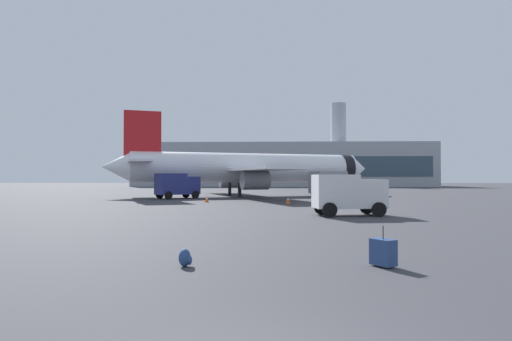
{
  "coord_description": "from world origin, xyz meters",
  "views": [
    {
      "loc": [
        0.18,
        -5.01,
        2.39
      ],
      "look_at": [
        -1.06,
        30.56,
        3.0
      ],
      "focal_mm": 30.17,
      "sensor_mm": 36.0,
      "label": 1
    }
  ],
  "objects_px": {
    "fuel_truck": "(333,183)",
    "safety_cone_mid": "(288,200)",
    "safety_cone_near": "(207,199)",
    "rolling_suitcase": "(383,252)",
    "airplane_at_gate": "(248,168)",
    "cargo_van": "(348,193)",
    "traveller_backpack": "(185,258)",
    "service_truck": "(177,185)"
  },
  "relations": [
    {
      "from": "service_truck",
      "to": "safety_cone_mid",
      "type": "relative_size",
      "value": 7.97
    },
    {
      "from": "fuel_truck",
      "to": "traveller_backpack",
      "type": "distance_m",
      "value": 43.97
    },
    {
      "from": "rolling_suitcase",
      "to": "traveller_backpack",
      "type": "bearing_deg",
      "value": -178.02
    },
    {
      "from": "fuel_truck",
      "to": "rolling_suitcase",
      "type": "relative_size",
      "value": 5.83
    },
    {
      "from": "airplane_at_gate",
      "to": "safety_cone_mid",
      "type": "relative_size",
      "value": 53.93
    },
    {
      "from": "safety_cone_near",
      "to": "airplane_at_gate",
      "type": "bearing_deg",
      "value": 76.83
    },
    {
      "from": "fuel_truck",
      "to": "safety_cone_near",
      "type": "distance_m",
      "value": 18.76
    },
    {
      "from": "airplane_at_gate",
      "to": "cargo_van",
      "type": "relative_size",
      "value": 7.48
    },
    {
      "from": "airplane_at_gate",
      "to": "safety_cone_near",
      "type": "bearing_deg",
      "value": -103.17
    },
    {
      "from": "fuel_truck",
      "to": "traveller_backpack",
      "type": "bearing_deg",
      "value": -103.28
    },
    {
      "from": "cargo_van",
      "to": "traveller_backpack",
      "type": "bearing_deg",
      "value": -114.35
    },
    {
      "from": "service_truck",
      "to": "traveller_backpack",
      "type": "relative_size",
      "value": 10.65
    },
    {
      "from": "airplane_at_gate",
      "to": "cargo_van",
      "type": "distance_m",
      "value": 29.67
    },
    {
      "from": "fuel_truck",
      "to": "rolling_suitcase",
      "type": "height_order",
      "value": "fuel_truck"
    },
    {
      "from": "airplane_at_gate",
      "to": "traveller_backpack",
      "type": "bearing_deg",
      "value": -89.03
    },
    {
      "from": "fuel_truck",
      "to": "safety_cone_mid",
      "type": "height_order",
      "value": "fuel_truck"
    },
    {
      "from": "safety_cone_mid",
      "to": "traveller_backpack",
      "type": "height_order",
      "value": "safety_cone_mid"
    },
    {
      "from": "service_truck",
      "to": "safety_cone_near",
      "type": "xyz_separation_m",
      "value": [
        4.49,
        -6.99,
        -1.29
      ]
    },
    {
      "from": "cargo_van",
      "to": "safety_cone_mid",
      "type": "distance_m",
      "value": 13.28
    },
    {
      "from": "fuel_truck",
      "to": "safety_cone_mid",
      "type": "bearing_deg",
      "value": -113.74
    },
    {
      "from": "service_truck",
      "to": "fuel_truck",
      "type": "height_order",
      "value": "fuel_truck"
    },
    {
      "from": "service_truck",
      "to": "safety_cone_mid",
      "type": "distance_m",
      "value": 15.25
    },
    {
      "from": "service_truck",
      "to": "rolling_suitcase",
      "type": "distance_m",
      "value": 39.78
    },
    {
      "from": "cargo_van",
      "to": "safety_cone_mid",
      "type": "bearing_deg",
      "value": 104.34
    },
    {
      "from": "safety_cone_near",
      "to": "rolling_suitcase",
      "type": "relative_size",
      "value": 0.59
    },
    {
      "from": "traveller_backpack",
      "to": "safety_cone_near",
      "type": "bearing_deg",
      "value": 97.48
    },
    {
      "from": "safety_cone_mid",
      "to": "rolling_suitcase",
      "type": "xyz_separation_m",
      "value": [
        1.43,
        -28.48,
        0.07
      ]
    },
    {
      "from": "safety_cone_mid",
      "to": "cargo_van",
      "type": "bearing_deg",
      "value": -75.66
    },
    {
      "from": "safety_cone_near",
      "to": "rolling_suitcase",
      "type": "bearing_deg",
      "value": -72.89
    },
    {
      "from": "safety_cone_near",
      "to": "traveller_backpack",
      "type": "height_order",
      "value": "safety_cone_near"
    },
    {
      "from": "airplane_at_gate",
      "to": "cargo_van",
      "type": "xyz_separation_m",
      "value": [
        7.93,
        -28.51,
        -2.21
      ]
    },
    {
      "from": "fuel_truck",
      "to": "safety_cone_near",
      "type": "xyz_separation_m",
      "value": [
        -14.1,
        -12.29,
        -1.45
      ]
    },
    {
      "from": "airplane_at_gate",
      "to": "safety_cone_near",
      "type": "xyz_separation_m",
      "value": [
        -3.25,
        -13.88,
        -3.34
      ]
    },
    {
      "from": "rolling_suitcase",
      "to": "safety_cone_mid",
      "type": "bearing_deg",
      "value": 92.87
    },
    {
      "from": "safety_cone_near",
      "to": "cargo_van",
      "type": "bearing_deg",
      "value": -52.64
    },
    {
      "from": "rolling_suitcase",
      "to": "safety_cone_near",
      "type": "bearing_deg",
      "value": 107.11
    },
    {
      "from": "safety_cone_mid",
      "to": "fuel_truck",
      "type": "bearing_deg",
      "value": 66.26
    },
    {
      "from": "safety_cone_near",
      "to": "rolling_suitcase",
      "type": "height_order",
      "value": "rolling_suitcase"
    },
    {
      "from": "safety_cone_near",
      "to": "safety_cone_mid",
      "type": "xyz_separation_m",
      "value": [
        7.89,
        -1.82,
        -0.0
      ]
    },
    {
      "from": "safety_cone_near",
      "to": "rolling_suitcase",
      "type": "distance_m",
      "value": 31.7
    },
    {
      "from": "traveller_backpack",
      "to": "cargo_van",
      "type": "bearing_deg",
      "value": 65.65
    },
    {
      "from": "service_truck",
      "to": "cargo_van",
      "type": "relative_size",
      "value": 1.1
    }
  ]
}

